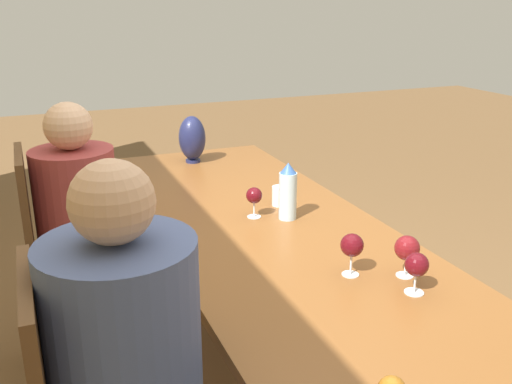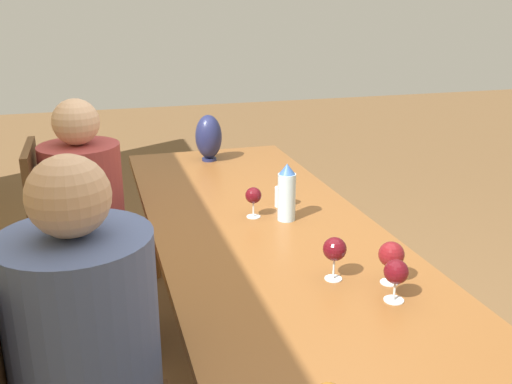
# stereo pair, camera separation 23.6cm
# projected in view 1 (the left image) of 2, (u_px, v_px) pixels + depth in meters

# --- Properties ---
(dining_table) EXTENTS (2.72, 0.88, 0.74)m
(dining_table) POSITION_uv_depth(u_px,v_px,m) (280.00, 252.00, 2.20)
(dining_table) COLOR brown
(dining_table) RESTS_ON ground_plane
(water_bottle) EXTENTS (0.07, 0.07, 0.24)m
(water_bottle) POSITION_uv_depth(u_px,v_px,m) (288.00, 192.00, 2.31)
(water_bottle) COLOR silver
(water_bottle) RESTS_ON dining_table
(water_tumbler) EXTENTS (0.07, 0.07, 0.09)m
(water_tumbler) POSITION_uv_depth(u_px,v_px,m) (279.00, 196.00, 2.49)
(water_tumbler) COLOR silver
(water_tumbler) RESTS_ON dining_table
(vase) EXTENTS (0.15, 0.15, 0.26)m
(vase) POSITION_uv_depth(u_px,v_px,m) (192.00, 138.00, 3.12)
(vase) COLOR #1E234C
(vase) RESTS_ON dining_table
(wine_glass_0) EXTENTS (0.07, 0.07, 0.13)m
(wine_glass_0) POSITION_uv_depth(u_px,v_px,m) (254.00, 196.00, 2.34)
(wine_glass_0) COLOR silver
(wine_glass_0) RESTS_ON dining_table
(wine_glass_2) EXTENTS (0.08, 0.08, 0.14)m
(wine_glass_2) POSITION_uv_depth(u_px,v_px,m) (407.00, 249.00, 1.83)
(wine_glass_2) COLOR silver
(wine_glass_2) RESTS_ON dining_table
(wine_glass_3) EXTENTS (0.07, 0.07, 0.13)m
(wine_glass_3) POSITION_uv_depth(u_px,v_px,m) (417.00, 265.00, 1.73)
(wine_glass_3) COLOR silver
(wine_glass_3) RESTS_ON dining_table
(wine_glass_4) EXTENTS (0.08, 0.08, 0.14)m
(wine_glass_4) POSITION_uv_depth(u_px,v_px,m) (352.00, 246.00, 1.84)
(wine_glass_4) COLOR silver
(wine_glass_4) RESTS_ON dining_table
(chair_far) EXTENTS (0.44, 0.44, 1.02)m
(chair_far) POSITION_uv_depth(u_px,v_px,m) (63.00, 259.00, 2.45)
(chair_far) COLOR brown
(chair_far) RESTS_ON ground_plane
(person_far) EXTENTS (0.34, 0.34, 1.21)m
(person_far) POSITION_uv_depth(u_px,v_px,m) (83.00, 232.00, 2.45)
(person_far) COLOR #2D2D38
(person_far) RESTS_ON ground_plane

